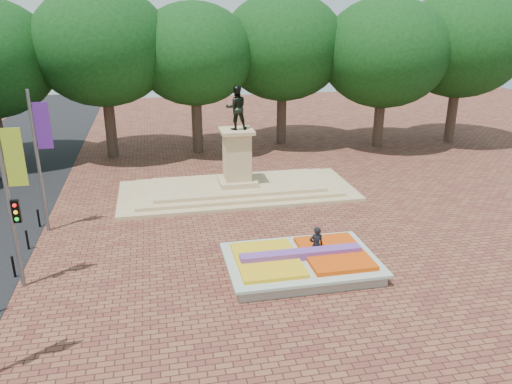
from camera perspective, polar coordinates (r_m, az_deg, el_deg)
The scene contains 7 objects.
ground at distance 22.95m, azimuth 1.28°, elevation -6.78°, with size 90.00×90.00×0.00m, color brown.
flower_bed at distance 21.30m, azimuth 5.23°, elevation -7.96°, with size 6.30×4.30×0.91m.
monument at distance 29.87m, azimuth -2.15°, elevation 1.52°, with size 14.00×6.00×6.40m.
tree_row_back at distance 38.77m, azimuth -1.34°, elevation 14.54°, with size 44.80×8.80×10.43m.
banner_poles at distance 20.45m, azimuth -26.38°, elevation -0.57°, with size 0.88×11.17×7.00m.
bollard_row at distance 21.74m, azimuth -26.75°, elevation -9.16°, with size 0.12×13.12×0.98m.
pedestrian at distance 21.69m, azimuth 6.89°, elevation -6.06°, with size 0.63×0.41×1.72m, color black.
Camera 1 is at (-4.68, -19.96, 10.31)m, focal length 35.00 mm.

